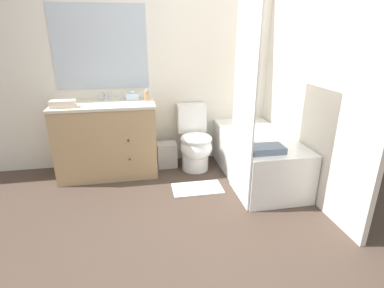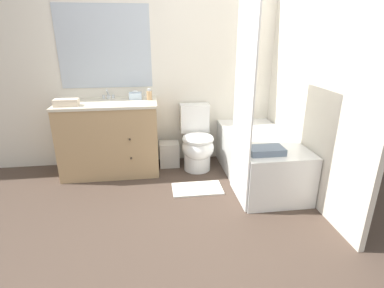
{
  "view_description": "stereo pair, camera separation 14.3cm",
  "coord_description": "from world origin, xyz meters",
  "px_view_note": "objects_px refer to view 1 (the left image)",
  "views": [
    {
      "loc": [
        -0.37,
        -2.17,
        1.61
      ],
      "look_at": [
        0.16,
        0.7,
        0.52
      ],
      "focal_mm": 28.0,
      "sensor_mm": 36.0,
      "label": 1
    },
    {
      "loc": [
        -0.23,
        -2.19,
        1.61
      ],
      "look_at": [
        0.16,
        0.7,
        0.52
      ],
      "focal_mm": 28.0,
      "sensor_mm": 36.0,
      "label": 2
    }
  ],
  "objects_px": {
    "tissue_box": "(132,96)",
    "soap_dispenser": "(147,95)",
    "vanity_cabinet": "(107,139)",
    "toilet": "(195,143)",
    "sink_faucet": "(105,97)",
    "wastebasket": "(167,155)",
    "hand_towel_folded": "(63,104)",
    "bath_mat": "(197,189)",
    "bathtub": "(257,156)",
    "bath_towel_folded": "(267,149)"
  },
  "relations": [
    {
      "from": "tissue_box",
      "to": "soap_dispenser",
      "type": "xyz_separation_m",
      "value": [
        0.16,
        -0.07,
        0.02
      ]
    },
    {
      "from": "vanity_cabinet",
      "to": "toilet",
      "type": "xyz_separation_m",
      "value": [
        1.04,
        -0.06,
        -0.1
      ]
    },
    {
      "from": "sink_faucet",
      "to": "soap_dispenser",
      "type": "xyz_separation_m",
      "value": [
        0.49,
        -0.14,
        0.02
      ]
    },
    {
      "from": "toilet",
      "to": "wastebasket",
      "type": "height_order",
      "value": "toilet"
    },
    {
      "from": "toilet",
      "to": "hand_towel_folded",
      "type": "xyz_separation_m",
      "value": [
        -1.44,
        -0.08,
        0.57
      ]
    },
    {
      "from": "wastebasket",
      "to": "hand_towel_folded",
      "type": "height_order",
      "value": "hand_towel_folded"
    },
    {
      "from": "wastebasket",
      "to": "bath_mat",
      "type": "height_order",
      "value": "wastebasket"
    },
    {
      "from": "toilet",
      "to": "tissue_box",
      "type": "distance_m",
      "value": 0.93
    },
    {
      "from": "wastebasket",
      "to": "soap_dispenser",
      "type": "relative_size",
      "value": 2.3
    },
    {
      "from": "soap_dispenser",
      "to": "bathtub",
      "type": "bearing_deg",
      "value": -21.69
    },
    {
      "from": "hand_towel_folded",
      "to": "bath_towel_folded",
      "type": "relative_size",
      "value": 0.76
    },
    {
      "from": "wastebasket",
      "to": "toilet",
      "type": "bearing_deg",
      "value": -21.4
    },
    {
      "from": "vanity_cabinet",
      "to": "bath_towel_folded",
      "type": "height_order",
      "value": "vanity_cabinet"
    },
    {
      "from": "hand_towel_folded",
      "to": "toilet",
      "type": "bearing_deg",
      "value": 3.25
    },
    {
      "from": "bathtub",
      "to": "soap_dispenser",
      "type": "relative_size",
      "value": 10.58
    },
    {
      "from": "vanity_cabinet",
      "to": "wastebasket",
      "type": "height_order",
      "value": "vanity_cabinet"
    },
    {
      "from": "wastebasket",
      "to": "bath_towel_folded",
      "type": "height_order",
      "value": "bath_towel_folded"
    },
    {
      "from": "sink_faucet",
      "to": "hand_towel_folded",
      "type": "xyz_separation_m",
      "value": [
        -0.4,
        -0.33,
        0.0
      ]
    },
    {
      "from": "hand_towel_folded",
      "to": "vanity_cabinet",
      "type": "bearing_deg",
      "value": 19.61
    },
    {
      "from": "toilet",
      "to": "tissue_box",
      "type": "xyz_separation_m",
      "value": [
        -0.71,
        0.19,
        0.57
      ]
    },
    {
      "from": "vanity_cabinet",
      "to": "bath_towel_folded",
      "type": "xyz_separation_m",
      "value": [
        1.57,
        -0.93,
        0.11
      ]
    },
    {
      "from": "toilet",
      "to": "soap_dispenser",
      "type": "bearing_deg",
      "value": 168.35
    },
    {
      "from": "bathtub",
      "to": "wastebasket",
      "type": "height_order",
      "value": "bathtub"
    },
    {
      "from": "soap_dispenser",
      "to": "bath_mat",
      "type": "xyz_separation_m",
      "value": [
        0.47,
        -0.66,
        -0.91
      ]
    },
    {
      "from": "wastebasket",
      "to": "bathtub",
      "type": "bearing_deg",
      "value": -26.63
    },
    {
      "from": "vanity_cabinet",
      "to": "wastebasket",
      "type": "distance_m",
      "value": 0.76
    },
    {
      "from": "sink_faucet",
      "to": "toilet",
      "type": "relative_size",
      "value": 0.18
    },
    {
      "from": "vanity_cabinet",
      "to": "soap_dispenser",
      "type": "bearing_deg",
      "value": 6.15
    },
    {
      "from": "bathtub",
      "to": "bath_towel_folded",
      "type": "distance_m",
      "value": 0.59
    },
    {
      "from": "sink_faucet",
      "to": "soap_dispenser",
      "type": "relative_size",
      "value": 1.06
    },
    {
      "from": "bathtub",
      "to": "hand_towel_folded",
      "type": "relative_size",
      "value": 5.61
    },
    {
      "from": "bathtub",
      "to": "bath_mat",
      "type": "relative_size",
      "value": 2.62
    },
    {
      "from": "sink_faucet",
      "to": "tissue_box",
      "type": "distance_m",
      "value": 0.33
    },
    {
      "from": "toilet",
      "to": "wastebasket",
      "type": "xyz_separation_m",
      "value": [
        -0.34,
        0.13,
        -0.18
      ]
    },
    {
      "from": "bathtub",
      "to": "tissue_box",
      "type": "relative_size",
      "value": 9.67
    },
    {
      "from": "vanity_cabinet",
      "to": "bath_mat",
      "type": "distance_m",
      "value": 1.21
    },
    {
      "from": "hand_towel_folded",
      "to": "bath_mat",
      "type": "bearing_deg",
      "value": -18.86
    },
    {
      "from": "bath_mat",
      "to": "hand_towel_folded",
      "type": "bearing_deg",
      "value": 161.14
    },
    {
      "from": "toilet",
      "to": "bath_mat",
      "type": "bearing_deg",
      "value": -98.22
    },
    {
      "from": "vanity_cabinet",
      "to": "wastebasket",
      "type": "relative_size",
      "value": 3.67
    },
    {
      "from": "tissue_box",
      "to": "bath_mat",
      "type": "relative_size",
      "value": 0.27
    },
    {
      "from": "toilet",
      "to": "vanity_cabinet",
      "type": "bearing_deg",
      "value": 176.63
    },
    {
      "from": "hand_towel_folded",
      "to": "bath_mat",
      "type": "xyz_separation_m",
      "value": [
        1.36,
        -0.46,
        -0.89
      ]
    },
    {
      "from": "wastebasket",
      "to": "hand_towel_folded",
      "type": "distance_m",
      "value": 1.35
    },
    {
      "from": "wastebasket",
      "to": "soap_dispenser",
      "type": "height_order",
      "value": "soap_dispenser"
    },
    {
      "from": "bathtub",
      "to": "soap_dispenser",
      "type": "bearing_deg",
      "value": 158.31
    },
    {
      "from": "sink_faucet",
      "to": "vanity_cabinet",
      "type": "bearing_deg",
      "value": -90.0
    },
    {
      "from": "bath_mat",
      "to": "toilet",
      "type": "bearing_deg",
      "value": 81.78
    },
    {
      "from": "bathtub",
      "to": "hand_towel_folded",
      "type": "xyz_separation_m",
      "value": [
        -2.1,
        0.29,
        0.64
      ]
    },
    {
      "from": "bath_mat",
      "to": "bathtub",
      "type": "bearing_deg",
      "value": 13.47
    }
  ]
}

